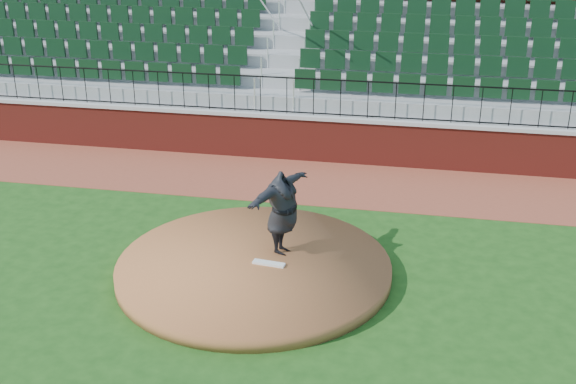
{
  "coord_description": "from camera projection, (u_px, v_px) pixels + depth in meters",
  "views": [
    {
      "loc": [
        2.62,
        -11.93,
        7.03
      ],
      "look_at": [
        0.0,
        1.5,
        1.3
      ],
      "focal_mm": 45.34,
      "sensor_mm": 36.0,
      "label": 1
    }
  ],
  "objects": [
    {
      "name": "pitcher",
      "position": [
        282.0,
        213.0,
        14.31
      ],
      "size": [
        1.24,
        2.22,
        1.75
      ],
      "primitive_type": "imported",
      "rotation": [
        0.0,
        0.0,
        1.25
      ],
      "color": "black",
      "rests_on": "pitchers_mound"
    },
    {
      "name": "pitchers_mound",
      "position": [
        254.0,
        268.0,
        14.3
      ],
      "size": [
        5.4,
        5.4,
        0.25
      ],
      "primitive_type": "cylinder",
      "color": "brown",
      "rests_on": "ground"
    },
    {
      "name": "field_wall",
      "position": [
        326.0,
        140.0,
        20.08
      ],
      "size": [
        34.0,
        0.35,
        1.2
      ],
      "primitive_type": "cube",
      "color": "maroon",
      "rests_on": "ground"
    },
    {
      "name": "pitching_rubber",
      "position": [
        269.0,
        263.0,
        14.16
      ],
      "size": [
        0.66,
        0.23,
        0.04
      ],
      "primitive_type": "cube",
      "rotation": [
        0.0,
        0.0,
        -0.12
      ],
      "color": "white",
      "rests_on": "pitchers_mound"
    },
    {
      "name": "wall_cap",
      "position": [
        327.0,
        117.0,
        19.83
      ],
      "size": [
        34.0,
        0.45,
        0.1
      ],
      "primitive_type": "cube",
      "color": "#B7B7B7",
      "rests_on": "field_wall"
    },
    {
      "name": "ground",
      "position": [
        273.0,
        284.0,
        13.97
      ],
      "size": [
        90.0,
        90.0,
        0.0
      ],
      "primitive_type": "plane",
      "color": "#1A4614",
      "rests_on": "ground"
    },
    {
      "name": "warning_track",
      "position": [
        317.0,
        181.0,
        18.86
      ],
      "size": [
        34.0,
        3.2,
        0.01
      ],
      "primitive_type": "cube",
      "color": "brown",
      "rests_on": "ground"
    },
    {
      "name": "seating_stands",
      "position": [
        340.0,
        58.0,
        21.89
      ],
      "size": [
        34.0,
        5.1,
        4.6
      ],
      "primitive_type": null,
      "color": "gray",
      "rests_on": "ground"
    },
    {
      "name": "wall_railing",
      "position": [
        327.0,
        98.0,
        19.62
      ],
      "size": [
        34.0,
        0.05,
        1.0
      ],
      "primitive_type": null,
      "color": "black",
      "rests_on": "wall_cap"
    },
    {
      "name": "concourse_wall",
      "position": [
        351.0,
        27.0,
        24.25
      ],
      "size": [
        34.0,
        0.5,
        5.5
      ],
      "primitive_type": "cube",
      "color": "maroon",
      "rests_on": "ground"
    }
  ]
}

